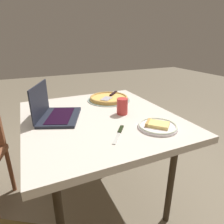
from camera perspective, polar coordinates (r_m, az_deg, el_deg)
The scene contains 7 objects.
ground_plane at distance 1.80m, azimuth -3.21°, elevation -24.58°, with size 12.00×12.00×0.00m, color #736753.
dining_table at distance 1.38m, azimuth -3.81°, elevation -3.58°, with size 1.12×1.02×0.77m.
laptop at distance 1.35m, azimuth -16.93°, elevation 0.11°, with size 0.41×0.36×0.24m.
pizza_plate at distance 1.20m, azimuth 13.44°, elevation -4.05°, with size 0.24×0.24×0.04m.
pizza_tray at distance 1.69m, azimuth -0.96°, elevation 4.16°, with size 0.37×0.37×0.04m.
table_knife at distance 1.11m, azimuth 2.16°, elevation -6.10°, with size 0.19×0.15×0.01m.
drink_cup at distance 1.37m, azimuth 3.08°, elevation 1.76°, with size 0.08×0.08×0.11m.
Camera 1 is at (-1.18, 0.43, 1.29)m, focal length 30.65 mm.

